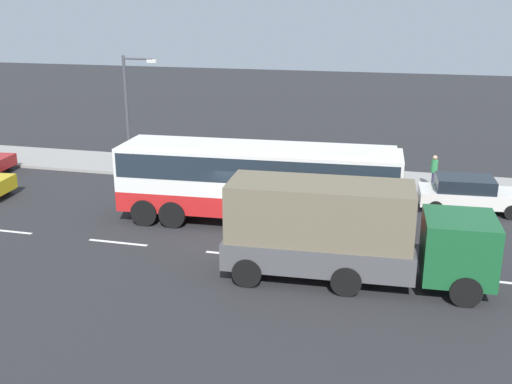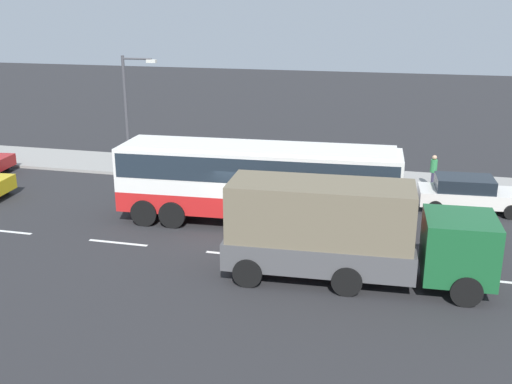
{
  "view_description": "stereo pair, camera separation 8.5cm",
  "coord_description": "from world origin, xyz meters",
  "px_view_note": "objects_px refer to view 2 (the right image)",
  "views": [
    {
      "loc": [
        5.88,
        -21.39,
        8.71
      ],
      "look_at": [
        0.16,
        1.02,
        1.42
      ],
      "focal_mm": 42.13,
      "sensor_mm": 36.0,
      "label": 1
    },
    {
      "loc": [
        5.8,
        -21.41,
        8.71
      ],
      "look_at": [
        0.16,
        1.02,
        1.42
      ],
      "focal_mm": 42.13,
      "sensor_mm": 36.0,
      "label": 2
    }
  ],
  "objects_px": {
    "street_lamp": "(130,104)",
    "cargo_truck": "(348,231)",
    "pedestrian_near_curb": "(434,169)",
    "coach_bus": "(257,176)",
    "car_white_minivan": "(469,193)"
  },
  "relations": [
    {
      "from": "pedestrian_near_curb",
      "to": "street_lamp",
      "type": "height_order",
      "value": "street_lamp"
    },
    {
      "from": "car_white_minivan",
      "to": "street_lamp",
      "type": "bearing_deg",
      "value": 169.11
    },
    {
      "from": "cargo_truck",
      "to": "car_white_minivan",
      "type": "relative_size",
      "value": 1.9
    },
    {
      "from": "coach_bus",
      "to": "street_lamp",
      "type": "distance_m",
      "value": 10.34
    },
    {
      "from": "cargo_truck",
      "to": "street_lamp",
      "type": "distance_m",
      "value": 16.33
    },
    {
      "from": "cargo_truck",
      "to": "pedestrian_near_curb",
      "type": "bearing_deg",
      "value": 71.51
    },
    {
      "from": "coach_bus",
      "to": "street_lamp",
      "type": "xyz_separation_m",
      "value": [
        -8.33,
        5.91,
        1.64
      ]
    },
    {
      "from": "car_white_minivan",
      "to": "pedestrian_near_curb",
      "type": "xyz_separation_m",
      "value": [
        -1.43,
        2.52,
        0.3
      ]
    },
    {
      "from": "cargo_truck",
      "to": "pedestrian_near_curb",
      "type": "distance_m",
      "value": 11.24
    },
    {
      "from": "street_lamp",
      "to": "cargo_truck",
      "type": "bearing_deg",
      "value": -39.82
    },
    {
      "from": "cargo_truck",
      "to": "pedestrian_near_curb",
      "type": "height_order",
      "value": "cargo_truck"
    },
    {
      "from": "coach_bus",
      "to": "cargo_truck",
      "type": "xyz_separation_m",
      "value": [
        4.12,
        -4.47,
        -0.31
      ]
    },
    {
      "from": "car_white_minivan",
      "to": "street_lamp",
      "type": "relative_size",
      "value": 0.75
    },
    {
      "from": "cargo_truck",
      "to": "coach_bus",
      "type": "bearing_deg",
      "value": 129.73
    },
    {
      "from": "cargo_truck",
      "to": "street_lamp",
      "type": "bearing_deg",
      "value": 137.28
    }
  ]
}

